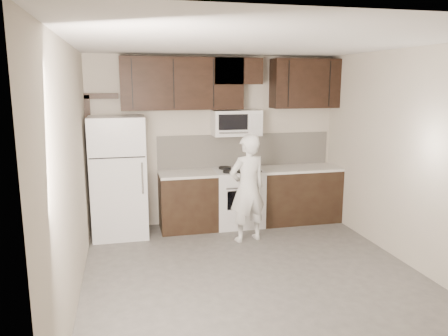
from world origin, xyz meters
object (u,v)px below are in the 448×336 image
object	(u,v)px
refrigerator	(119,177)
person	(248,188)
stove	(238,197)
microwave	(236,123)

from	to	relation	value
refrigerator	person	bearing A→B (deg)	-20.16
person	stove	bearing A→B (deg)	-107.40
refrigerator	microwave	bearing A→B (deg)	5.15
stove	microwave	bearing A→B (deg)	90.10
stove	person	size ratio (longest dim) A/B	0.60
microwave	person	world-z (taller)	microwave
microwave	stove	bearing A→B (deg)	-89.90
microwave	person	xyz separation A→B (m)	(-0.05, -0.83, -0.87)
stove	refrigerator	xyz separation A→B (m)	(-1.85, -0.05, 0.44)
microwave	refrigerator	size ratio (longest dim) A/B	0.42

